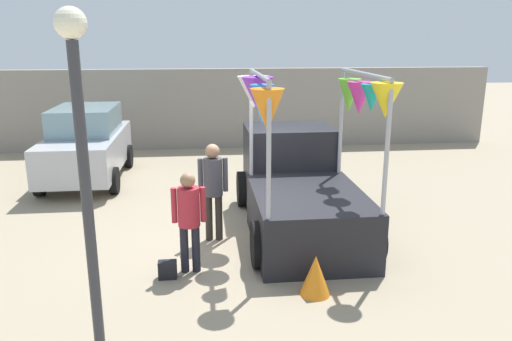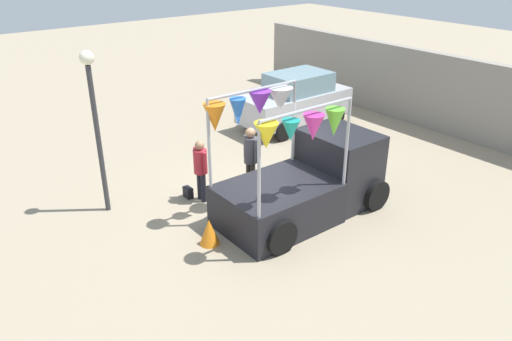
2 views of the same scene
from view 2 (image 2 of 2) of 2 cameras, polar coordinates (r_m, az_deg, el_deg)
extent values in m
plane|color=gray|center=(12.68, 1.03, -3.46)|extent=(60.00, 60.00, 0.00)
cube|color=black|center=(11.47, 2.43, -3.91)|extent=(1.90, 2.60, 1.00)
cube|color=black|center=(12.55, 9.46, 0.46)|extent=(1.80, 1.40, 1.80)
cube|color=#8CB2C6|center=(12.37, 9.60, 2.36)|extent=(1.76, 1.37, 0.60)
cylinder|color=black|center=(13.59, 7.42, 0.16)|extent=(0.22, 0.76, 0.76)
cylinder|color=black|center=(12.48, 13.56, -2.74)|extent=(0.22, 0.76, 0.76)
cylinder|color=black|center=(11.81, -3.17, -3.67)|extent=(0.22, 0.76, 0.76)
cylinder|color=black|center=(10.52, 2.84, -7.59)|extent=(0.22, 0.76, 0.76)
cylinder|color=#A5A5AD|center=(12.19, 4.31, 5.59)|extent=(0.07, 0.07, 2.01)
cylinder|color=#A5A5AD|center=(11.05, 10.34, 3.15)|extent=(0.07, 0.07, 2.01)
cylinder|color=#A5A5AD|center=(10.80, -5.39, 2.93)|extent=(0.07, 0.07, 2.01)
cylinder|color=#A5A5AD|center=(9.50, 0.35, -0.17)|extent=(0.07, 0.07, 2.01)
cylinder|color=#A5A5AD|center=(11.14, -0.26, 9.19)|extent=(0.07, 2.44, 0.07)
cylinder|color=#A5A5AD|center=(9.88, 5.97, 6.97)|extent=(0.07, 2.44, 0.07)
cone|color=orange|center=(10.68, -4.74, 6.04)|extent=(0.50, 0.50, 0.62)
cone|color=yellow|center=(9.32, 1.18, 3.99)|extent=(0.57, 0.57, 0.51)
cone|color=blue|center=(11.01, -2.08, 6.68)|extent=(0.52, 0.52, 0.62)
cone|color=teal|center=(9.70, 3.99, 4.59)|extent=(0.43, 0.43, 0.43)
cone|color=purple|center=(11.33, 0.43, 7.77)|extent=(0.64, 0.64, 0.55)
cone|color=#D83399|center=(10.12, 6.57, 4.91)|extent=(0.52, 0.52, 0.55)
cone|color=white|center=(11.71, 2.79, 8.11)|extent=(0.65, 0.65, 0.57)
cone|color=#66CC33|center=(10.55, 8.96, 5.45)|extent=(0.44, 0.44, 0.60)
cube|color=#B7B7BC|center=(17.57, 4.44, 7.49)|extent=(1.70, 4.00, 0.90)
cube|color=#72939E|center=(17.45, 4.90, 10.02)|extent=(1.50, 2.10, 0.66)
cylinder|color=black|center=(19.12, 5.49, 7.49)|extent=(0.18, 0.64, 0.64)
cylinder|color=black|center=(17.98, 9.20, 6.14)|extent=(0.18, 0.64, 0.64)
cylinder|color=black|center=(17.57, -0.52, 6.01)|extent=(0.18, 0.64, 0.64)
cylinder|color=black|center=(16.33, 3.12, 4.47)|extent=(0.18, 0.64, 0.64)
cylinder|color=black|center=(12.66, -6.45, -1.68)|extent=(0.13, 0.13, 0.77)
cylinder|color=black|center=(12.53, -6.02, -1.98)|extent=(0.13, 0.13, 0.77)
cylinder|color=#B22633|center=(12.30, -6.39, 1.05)|extent=(0.34, 0.34, 0.61)
sphere|color=#997051|center=(12.14, -6.48, 2.87)|extent=(0.23, 0.23, 0.23)
cylinder|color=#B22633|center=(12.46, -6.93, 1.50)|extent=(0.09, 0.09, 0.55)
cylinder|color=#B22633|center=(12.12, -5.84, 0.85)|extent=(0.09, 0.09, 0.55)
cylinder|color=#2D2823|center=(12.96, -0.87, -0.66)|extent=(0.13, 0.13, 0.86)
cylinder|color=#2D2823|center=(12.83, -0.38, -0.93)|extent=(0.13, 0.13, 0.86)
cylinder|color=#3F3F47|center=(12.58, -0.64, 2.35)|extent=(0.34, 0.34, 0.68)
sphere|color=#997051|center=(12.41, -0.65, 4.34)|extent=(0.26, 0.26, 0.26)
cylinder|color=#3F3F47|center=(12.73, -1.25, 2.79)|extent=(0.09, 0.09, 0.61)
cylinder|color=#3F3F47|center=(12.41, -0.03, 2.18)|extent=(0.09, 0.09, 0.61)
cube|color=black|center=(12.89, -7.77, -2.49)|extent=(0.28, 0.16, 0.28)
cylinder|color=#333338|center=(12.06, -17.53, 3.13)|extent=(0.12, 0.12, 3.56)
sphere|color=#F2EDCC|center=(11.52, -18.79, 12.12)|extent=(0.32, 0.32, 0.32)
cube|color=gray|center=(17.94, 21.47, 7.96)|extent=(18.00, 0.36, 2.60)
cone|color=orange|center=(10.88, -5.37, -6.98)|extent=(0.52, 0.52, 0.60)
camera|label=1|loc=(9.85, -45.19, 3.08)|focal=35.00mm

